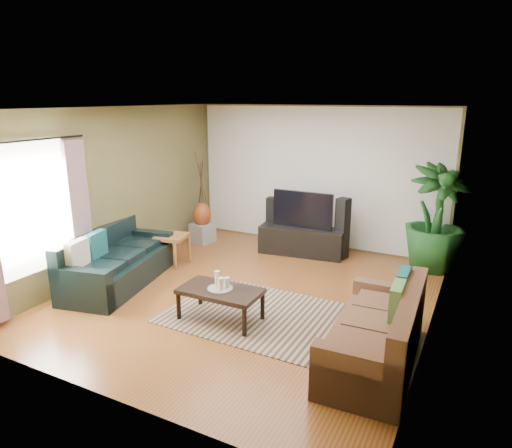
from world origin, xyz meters
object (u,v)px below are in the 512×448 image
Objects in this scene: pedestal at (203,233)px; sofa_left at (119,258)px; speaker_left at (272,222)px; coffee_table at (221,304)px; tv_stand at (301,241)px; speaker_right at (342,229)px; side_table at (172,250)px; television at (303,210)px; vase at (202,215)px; sofa_right at (375,327)px; potted_plant at (436,218)px.

sofa_left is at bearing -89.35° from pedestal.
coffee_table is at bearing -81.95° from speaker_left.
speaker_right is (0.73, 0.14, 0.30)m from tv_stand.
side_table is (-1.84, 1.40, 0.05)m from coffee_table.
sofa_left is at bearing -127.70° from television.
television reaches higher than coffee_table.
coffee_table is 2.31m from side_table.
sofa_left is 4.16× the size of vase.
pedestal is at bearing -173.24° from television.
sofa_right is at bearing -55.86° from television.
vase is at bearing -172.59° from potted_plant.
pedestal is at bearing -168.12° from speaker_left.
tv_stand is 2.06m from pedestal.
tv_stand is 2.92× the size of side_table.
sofa_left is 1.09× the size of sofa_right.
speaker_left is 1.84× the size of side_table.
sofa_left is 5.21m from potted_plant.
sofa_right is 1.79× the size of coffee_table.
potted_plant is (2.25, 0.34, 0.64)m from tv_stand.
speaker_right is 1.58m from potted_plant.
tv_stand is 2.37m from side_table.
pedestal is (-4.30, -0.56, -0.70)m from potted_plant.
sofa_left reaches higher than side_table.
television is at bearing -18.45° from speaker_left.
television is at bearing -49.54° from sofa_left.
pedestal is (-2.07, 2.69, -0.02)m from coffee_table.
side_table is at bearing 142.04° from coffee_table.
speaker_left is 1.43m from speaker_right.
television is 0.63× the size of potted_plant.
coffee_table is at bearing -96.67° from tv_stand.
television is at bearing -156.52° from speaker_right.
tv_stand is at bearing -49.76° from sofa_left.
sofa_right is 3.37m from potted_plant.
side_table reaches higher than tv_stand.
sofa_left is 5.33× the size of pedestal.
side_table reaches higher than pedestal.
pedestal is 0.73× the size of side_table.
speaker_right reaches higher than sofa_left.
sofa_right is 3.82× the size of vase.
television reaches higher than sofa_right.
speaker_right reaches higher than speaker_left.
coffee_table is 3.19m from speaker_left.
potted_plant reaches higher than side_table.
sofa_left is 2.38m from pedestal.
sofa_left is 1.86× the size of speaker_right.
speaker_right is (0.73, 0.12, -0.30)m from television.
potted_plant is 4.52m from side_table.
speaker_left is (1.32, 2.78, 0.07)m from sofa_left.
side_table is at bearing -113.17° from sofa_right.
television reaches higher than vase.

